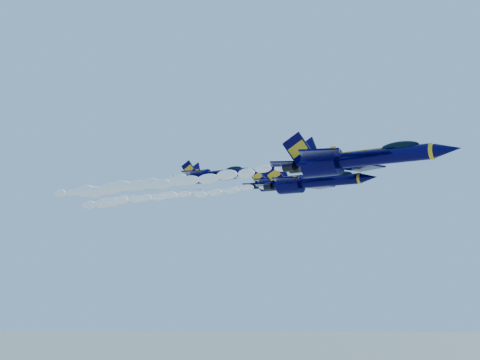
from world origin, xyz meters
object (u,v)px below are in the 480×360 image
Objects in this scene: jet_lead at (355,159)px; jet_fourth at (215,175)px; jet_third at (286,182)px; jet_second at (312,182)px.

jet_fourth is at bearing 149.54° from jet_lead.
jet_lead is 1.33× the size of jet_third.
jet_second is at bearing -27.26° from jet_fourth.
jet_fourth reaches higher than jet_lead.
jet_second is 30.68m from jet_fourth.
jet_lead is at bearing -30.46° from jet_fourth.
jet_second is at bearing 141.36° from jet_lead.
jet_fourth reaches higher than jet_third.
jet_fourth is at bearing 152.74° from jet_second.
jet_fourth is (-15.77, 1.44, 2.81)m from jet_third.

